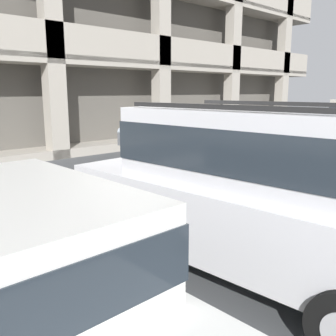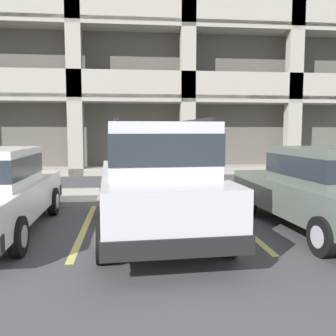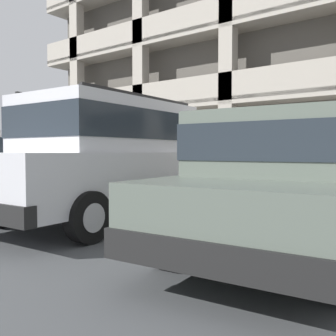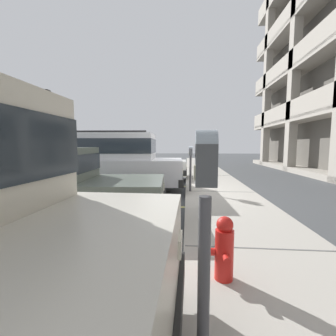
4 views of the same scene
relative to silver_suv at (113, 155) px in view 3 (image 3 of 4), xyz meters
name	(u,v)px [view 3 (image 3 of 4)]	position (x,y,z in m)	size (l,w,h in m)	color
ground_plane	(196,207)	(0.19, 2.31, -1.14)	(80.00, 80.00, 0.10)	#444749
sidewalk	(225,196)	(0.19, 3.61, -1.03)	(40.00, 2.20, 0.12)	#ADA89E
parking_stall_lines	(227,222)	(1.68, 0.91, -1.08)	(12.05, 4.80, 0.01)	#DBD16B
silver_suv	(113,155)	(0.00, 0.00, 0.00)	(2.19, 4.87, 2.03)	silver
red_sedan	(24,166)	(-2.92, 0.18, -0.27)	(1.87, 4.49, 1.54)	silver
dark_hatchback	(288,180)	(3.07, -0.25, -0.27)	(2.08, 4.60, 1.54)	#5B665B
parking_meter_near	(204,149)	(0.18, 2.66, 0.11)	(0.35, 0.12, 1.45)	#47474C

